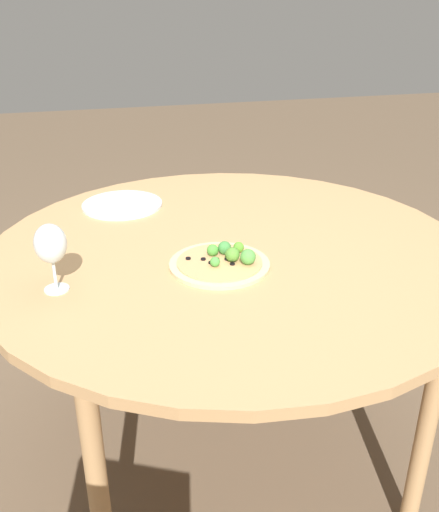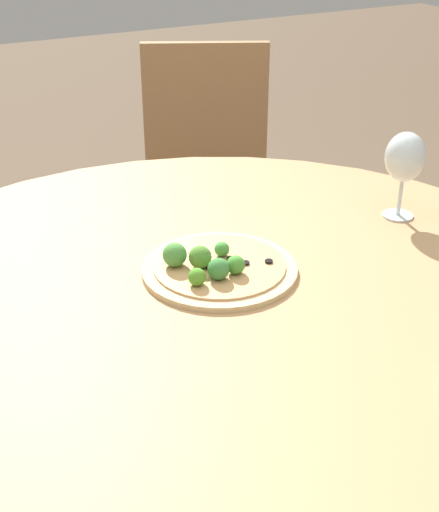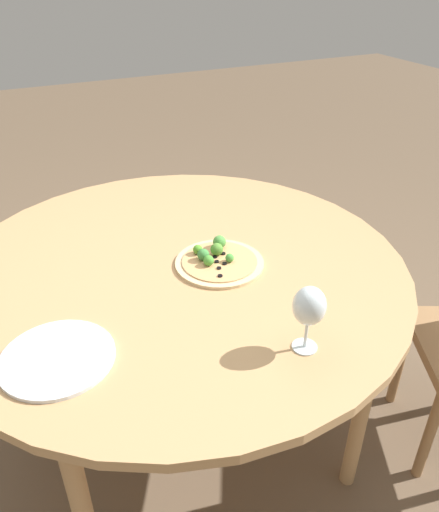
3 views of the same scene
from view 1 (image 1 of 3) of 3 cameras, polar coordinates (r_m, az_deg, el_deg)
ground_plane at (r=2.08m, az=0.88°, el=-18.62°), size 12.00×12.00×0.00m
dining_table at (r=1.66m, az=1.05°, el=-0.91°), size 1.39×1.39×0.77m
pizza at (r=1.52m, az=0.27°, el=-0.56°), size 0.27×0.27×0.06m
wine_glass at (r=1.41m, az=-16.54°, el=1.08°), size 0.08×0.08×0.17m
plate_near at (r=1.97m, az=-9.70°, el=5.09°), size 0.27×0.27×0.01m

